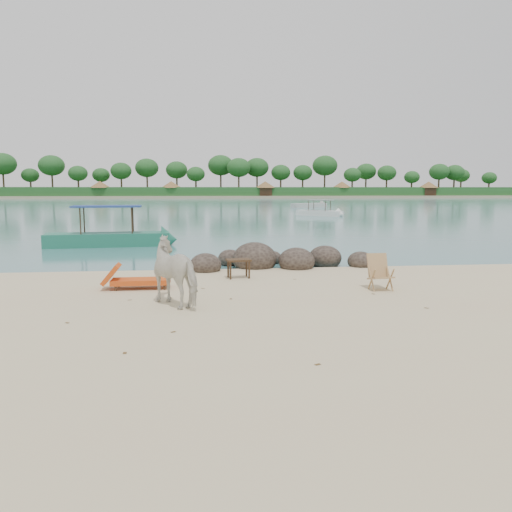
# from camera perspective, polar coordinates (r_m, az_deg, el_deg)

# --- Properties ---
(water) EXTENTS (400.00, 400.00, 0.00)m
(water) POSITION_cam_1_polar(r_m,az_deg,el_deg) (100.61, -5.48, 6.14)
(water) COLOR #3A7174
(water) RESTS_ON ground
(far_shore) EXTENTS (420.00, 90.00, 1.40)m
(far_shore) POSITION_cam_1_polar(r_m,az_deg,el_deg) (180.59, -5.86, 6.82)
(far_shore) COLOR tan
(far_shore) RESTS_ON ground
(far_scenery) EXTENTS (420.00, 18.00, 9.50)m
(far_scenery) POSITION_cam_1_polar(r_m,az_deg,el_deg) (147.27, -5.76, 7.85)
(far_scenery) COLOR #1E4C1E
(far_scenery) RESTS_ON ground
(boulders) EXTENTS (6.38, 2.85, 1.15)m
(boulders) POSITION_cam_1_polar(r_m,az_deg,el_deg) (17.37, 2.32, -0.54)
(boulders) COLOR black
(boulders) RESTS_ON ground
(cow) EXTENTS (1.82, 2.00, 1.58)m
(cow) POSITION_cam_1_polar(r_m,az_deg,el_deg) (11.72, -8.86, -1.82)
(cow) COLOR white
(cow) RESTS_ON ground
(side_table) EXTENTS (0.77, 0.56, 0.57)m
(side_table) POSITION_cam_1_polar(r_m,az_deg,el_deg) (15.03, -2.00, -1.58)
(side_table) COLOR black
(side_table) RESTS_ON ground
(lounge_chair) EXTENTS (1.95, 0.70, 0.58)m
(lounge_chair) POSITION_cam_1_polar(r_m,az_deg,el_deg) (13.82, -13.02, -2.57)
(lounge_chair) COLOR #CA4C17
(lounge_chair) RESTS_ON ground
(deck_chair) EXTENTS (0.65, 0.71, 0.95)m
(deck_chair) POSITION_cam_1_polar(r_m,az_deg,el_deg) (13.63, 14.10, -1.96)
(deck_chair) COLOR #A67953
(deck_chair) RESTS_ON ground
(boat_near) EXTENTS (6.60, 2.02, 3.16)m
(boat_near) POSITION_cam_1_polar(r_m,az_deg,el_deg) (24.99, -16.64, 4.80)
(boat_near) COLOR #1E6A52
(boat_near) RESTS_ON water
(boat_mid) EXTENTS (4.82, 4.63, 2.67)m
(boat_mid) POSITION_cam_1_polar(r_m,az_deg,el_deg) (51.29, 7.27, 6.12)
(boat_mid) COLOR silver
(boat_mid) RESTS_ON water
(boat_far) EXTENTS (6.29, 4.12, 0.73)m
(boat_far) POSITION_cam_1_polar(r_m,az_deg,el_deg) (73.76, 6.07, 5.86)
(boat_far) COLOR #BABAB5
(boat_far) RESTS_ON water
(dead_leaves) EXTENTS (7.89, 7.29, 0.00)m
(dead_leaves) POSITION_cam_1_polar(r_m,az_deg,el_deg) (11.37, -2.66, -6.07)
(dead_leaves) COLOR brown
(dead_leaves) RESTS_ON ground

